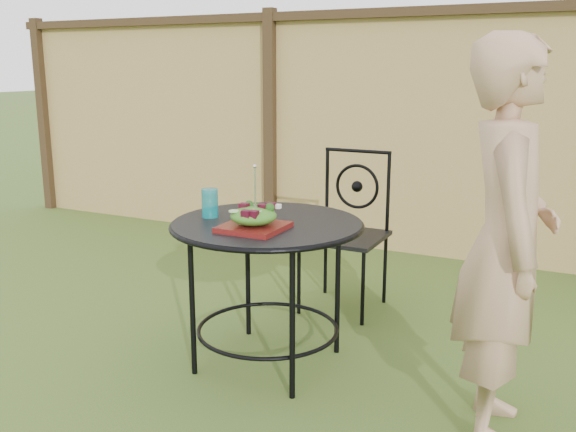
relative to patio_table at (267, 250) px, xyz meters
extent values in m
plane|color=#2D4B18|center=(0.17, 0.02, -0.59)|extent=(60.00, 60.00, 0.00)
cube|color=tan|center=(0.17, 2.22, 0.31)|extent=(8.00, 0.05, 1.80)
cube|color=black|center=(0.17, 2.17, 1.24)|extent=(8.00, 0.07, 0.07)
cube|color=black|center=(-3.73, 2.17, 0.36)|extent=(0.09, 0.09, 1.90)
cube|color=black|center=(-1.13, 2.17, 0.36)|extent=(0.09, 0.09, 1.90)
cylinder|color=black|center=(0.00, 0.00, 0.13)|extent=(0.90, 0.90, 0.02)
torus|color=black|center=(0.00, 0.00, 0.12)|extent=(0.92, 0.92, 0.02)
torus|color=black|center=(0.00, 0.00, -0.41)|extent=(0.70, 0.70, 0.02)
cylinder|color=black|center=(0.26, 0.26, -0.23)|extent=(0.03, 0.03, 0.71)
cylinder|color=black|center=(-0.26, 0.26, -0.23)|extent=(0.03, 0.03, 0.71)
cylinder|color=black|center=(-0.26, -0.26, -0.23)|extent=(0.03, 0.03, 0.71)
cylinder|color=black|center=(0.26, -0.26, -0.23)|extent=(0.03, 0.03, 0.71)
cube|color=black|center=(0.06, 0.86, -0.14)|extent=(0.46, 0.46, 0.03)
cylinder|color=black|center=(0.06, 1.07, 0.35)|extent=(0.42, 0.02, 0.02)
torus|color=black|center=(0.06, 1.07, 0.13)|extent=(0.28, 0.02, 0.28)
cylinder|color=black|center=(-0.14, 0.66, -0.37)|extent=(0.02, 0.02, 0.44)
cylinder|color=black|center=(0.26, 0.66, -0.37)|extent=(0.02, 0.02, 0.44)
cylinder|color=black|center=(-0.14, 1.06, -0.37)|extent=(0.02, 0.02, 0.44)
cylinder|color=black|center=(0.26, 1.06, -0.37)|extent=(0.02, 0.02, 0.44)
cylinder|color=black|center=(-0.14, 1.07, 0.11)|extent=(0.02, 0.02, 0.50)
cylinder|color=black|center=(0.26, 1.07, 0.11)|extent=(0.02, 0.02, 0.50)
imported|color=tan|center=(1.10, -0.12, 0.20)|extent=(0.50, 0.64, 1.57)
cube|color=#43090F|center=(0.02, -0.16, 0.15)|extent=(0.27, 0.27, 0.02)
ellipsoid|color=#235614|center=(0.02, -0.16, 0.20)|extent=(0.21, 0.21, 0.08)
cylinder|color=silver|center=(0.03, -0.16, 0.33)|extent=(0.01, 0.01, 0.18)
cylinder|color=#0B787F|center=(-0.29, -0.04, 0.21)|extent=(0.08, 0.08, 0.14)
camera|label=1|loc=(1.40, -2.60, 0.86)|focal=40.00mm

